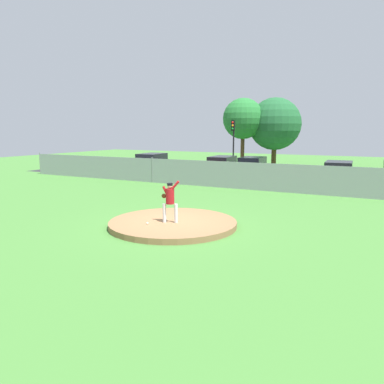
# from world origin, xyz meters

# --- Properties ---
(ground_plane) EXTENTS (80.00, 80.00, 0.00)m
(ground_plane) POSITION_xyz_m (0.00, 6.00, 0.00)
(ground_plane) COLOR #427A33
(asphalt_strip) EXTENTS (44.00, 7.00, 0.01)m
(asphalt_strip) POSITION_xyz_m (0.00, 14.50, 0.00)
(asphalt_strip) COLOR #2B2B2D
(asphalt_strip) RESTS_ON ground_plane
(pitchers_mound) EXTENTS (4.94, 4.94, 0.22)m
(pitchers_mound) POSITION_xyz_m (0.00, 0.00, 0.11)
(pitchers_mound) COLOR olive
(pitchers_mound) RESTS_ON ground_plane
(pitcher_youth) EXTENTS (0.79, 0.32, 1.62)m
(pitcher_youth) POSITION_xyz_m (0.04, -0.27, 1.14)
(pitcher_youth) COLOR silver
(pitcher_youth) RESTS_ON pitchers_mound
(baseball) EXTENTS (0.07, 0.07, 0.07)m
(baseball) POSITION_xyz_m (-0.57, -0.90, 0.25)
(baseball) COLOR white
(baseball) RESTS_ON pitchers_mound
(chainlink_fence) EXTENTS (37.87, 0.07, 1.81)m
(chainlink_fence) POSITION_xyz_m (0.00, 10.00, 0.86)
(chainlink_fence) COLOR gray
(chainlink_fence) RESTS_ON ground_plane
(parked_car_champagne) EXTENTS (2.05, 4.59, 1.64)m
(parked_car_champagne) POSITION_xyz_m (4.38, 14.31, 0.78)
(parked_car_champagne) COLOR tan
(parked_car_champagne) RESTS_ON ground_plane
(parked_car_red) EXTENTS (1.95, 4.69, 1.68)m
(parked_car_red) POSITION_xyz_m (-4.21, 14.79, 0.80)
(parked_car_red) COLOR #A81919
(parked_car_red) RESTS_ON ground_plane
(parked_car_navy) EXTENTS (1.90, 4.21, 1.72)m
(parked_car_navy) POSITION_xyz_m (-1.65, 14.46, 0.81)
(parked_car_navy) COLOR #161E4C
(parked_car_navy) RESTS_ON ground_plane
(parked_car_silver) EXTENTS (2.14, 4.76, 1.72)m
(parked_car_silver) POSITION_xyz_m (-10.72, 14.75, 0.82)
(parked_car_silver) COLOR #B7BABF
(parked_car_silver) RESTS_ON ground_plane
(traffic_cone_orange) EXTENTS (0.40, 0.40, 0.55)m
(traffic_cone_orange) POSITION_xyz_m (-5.95, 14.15, 0.26)
(traffic_cone_orange) COLOR orange
(traffic_cone_orange) RESTS_ON asphalt_strip
(traffic_light_near) EXTENTS (0.28, 0.46, 4.53)m
(traffic_light_near) POSITION_xyz_m (-4.99, 19.07, 3.11)
(traffic_light_near) COLOR black
(traffic_light_near) RESTS_ON ground_plane
(tree_bushy_near) EXTENTS (3.93, 3.93, 6.76)m
(tree_bushy_near) POSITION_xyz_m (-5.45, 22.78, 4.77)
(tree_bushy_near) COLOR #4C331E
(tree_bushy_near) RESTS_ON ground_plane
(tree_slender_far) EXTENTS (5.09, 5.09, 6.84)m
(tree_slender_far) POSITION_xyz_m (-2.81, 24.57, 4.28)
(tree_slender_far) COLOR #4C331E
(tree_slender_far) RESTS_ON ground_plane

